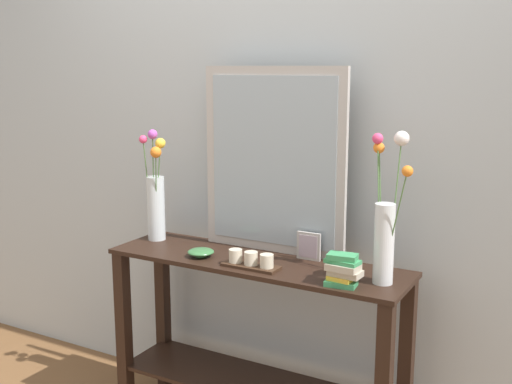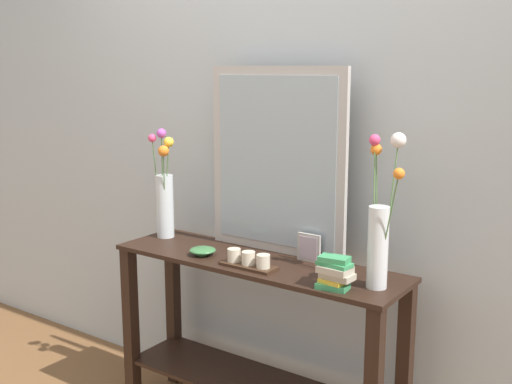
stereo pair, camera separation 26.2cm
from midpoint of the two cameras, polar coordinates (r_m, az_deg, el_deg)
name	(u,v)px [view 2 (the right image)]	position (r m, az deg, el deg)	size (l,w,h in m)	color
wall_back	(295,130)	(2.85, 6.23, 5.66)	(6.40, 0.08, 2.70)	#B2BCC1
console_table	(256,329)	(2.81, 2.74, -12.37)	(1.33, 0.37, 0.81)	black
mirror_leaning	(276,161)	(2.74, 4.59, 2.79)	(0.68, 0.03, 0.82)	#B7B2AD
tall_vase_left	(165,196)	(3.02, -5.86, -0.43)	(0.13, 0.12, 0.53)	silver
vase_right	(380,229)	(2.39, 14.33, -3.30)	(0.20, 0.20, 0.58)	silver
candle_tray	(248,261)	(2.59, 2.22, -6.31)	(0.24, 0.09, 0.07)	#382316
picture_frame_small	(309,248)	(2.68, 7.64, -5.08)	(0.11, 0.01, 0.12)	#B7B2AD
decorative_bowl	(203,250)	(2.76, -2.16, -5.37)	(0.12, 0.12, 0.04)	#38703D
book_stack	(335,273)	(2.38, 10.35, -7.27)	(0.14, 0.09, 0.12)	#388E56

